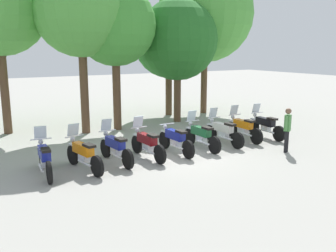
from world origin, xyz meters
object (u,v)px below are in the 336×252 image
Objects in this scene: motorcycle_7 at (243,128)px; person_0 at (287,127)px; motorcycle_2 at (115,147)px; motorcycle_6 at (223,131)px; tree_5 at (169,43)px; motorcycle_8 at (265,125)px; tree_2 at (81,10)px; motorcycle_5 at (201,135)px; motorcycle_4 at (175,140)px; tree_4 at (178,40)px; motorcycle_0 at (44,158)px; motorcycle_3 at (147,143)px; tree_6 at (205,14)px; motorcycle_1 at (83,154)px; tree_3 at (115,25)px.

person_0 reaches higher than motorcycle_7.
motorcycle_2 is 1.00× the size of motorcycle_7.
person_0 is at bearing -150.65° from motorcycle_6.
person_0 is at bearing -91.63° from tree_5.
person_0 is at bearing -174.43° from motorcycle_7.
motorcycle_8 is 0.30× the size of tree_2.
motorcycle_5 is 8.16m from tree_5.
tree_5 is at bearing -29.20° from person_0.
motorcycle_4 is at bearing -70.57° from tree_2.
motorcycle_0 is at bearing -146.64° from tree_4.
motorcycle_3 is 10.83m from tree_6.
motorcycle_6 is at bearing -49.70° from tree_2.
motorcycle_6 is 2.44m from person_0.
motorcycle_4 is 1.00× the size of motorcycle_8.
motorcycle_7 and motorcycle_8 have the same top height.
tree_2 is at bearing 3.57° from motorcycle_3.
tree_6 is (10.41, 6.55, 5.03)m from motorcycle_0.
tree_5 reaches higher than motorcycle_2.
motorcycle_1 is at bearing -108.67° from tree_2.
motorcycle_1 is 1.36× the size of person_0.
motorcycle_8 is at bearing -44.13° from tree_3.
motorcycle_8 is at bearing -53.26° from person_0.
motorcycle_2 is 4.53m from motorcycle_6.
motorcycle_2 is at bearing 94.50° from motorcycle_8.
motorcycle_3 is 1.37× the size of person_0.
tree_6 is (7.59, 1.68, 0.30)m from tree_2.
motorcycle_7 is at bearing -51.26° from tree_3.
motorcycle_2 is at bearing 88.75° from motorcycle_6.
person_0 is 8.51m from tree_3.
tree_6 is (2.10, -0.43, 1.60)m from tree_5.
motorcycle_1 is at bearing -122.68° from tree_3.
motorcycle_3 is 1.00× the size of motorcycle_8.
tree_5 is (8.31, 6.98, 3.43)m from motorcycle_0.
motorcycle_0 is 13.29m from tree_6.
tree_5 is (3.79, 6.94, 3.45)m from motorcycle_4.
motorcycle_2 is 0.27× the size of tree_6.
motorcycle_0 is 0.30× the size of tree_2.
motorcycle_2 and motorcycle_7 have the same top height.
motorcycle_3 is at bearing -83.29° from tree_2.
motorcycle_1 and motorcycle_5 have the same top height.
motorcycle_0 is at bearing -139.97° from tree_5.
person_0 is at bearing -86.98° from tree_4.
motorcycle_4 is at bearing -118.64° from tree_5.
motorcycle_1 is 10.69m from tree_5.
motorcycle_7 is (6.80, 0.47, 0.00)m from motorcycle_1.
motorcycle_1 is 7.22m from tree_3.
person_0 is at bearing -105.65° from tree_6.
tree_6 is at bearing 15.82° from tree_3.
tree_5 is at bearing -15.49° from motorcycle_6.
person_0 is at bearing -114.85° from motorcycle_3.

